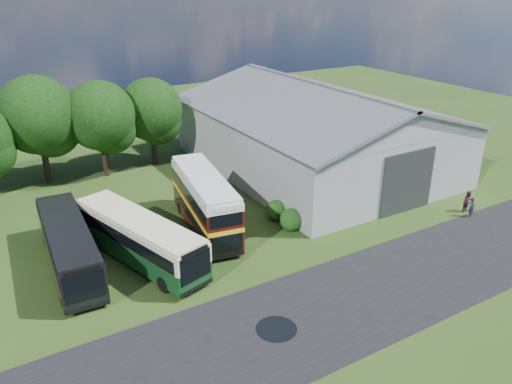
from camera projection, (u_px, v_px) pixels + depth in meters
ground at (270, 292)px, 29.32m from camera, size 120.00×120.00×0.00m
asphalt_road at (343, 303)px, 28.36m from camera, size 60.00×8.00×0.02m
puddle at (276, 329)px, 26.24m from camera, size 2.20×2.20×0.01m
storage_shed at (314, 125)px, 47.32m from camera, size 18.80×24.80×8.15m
tree_mid at (37, 115)px, 42.68m from camera, size 6.80×6.80×9.60m
tree_right_a at (100, 116)px, 44.43m from camera, size 6.26×6.26×8.83m
tree_right_b at (151, 110)px, 47.51m from camera, size 5.98×5.98×8.45m
shrub_front at (291, 229)px, 36.68m from camera, size 1.70×1.70×1.70m
shrub_mid at (276, 219)px, 38.26m from camera, size 1.60×1.60×1.60m
bus_green_single at (139, 238)px, 31.99m from camera, size 5.56×11.42×3.07m
bus_maroon_double at (205, 203)px, 35.84m from camera, size 4.08×10.16×4.25m
bus_dark_single at (69, 246)px, 31.18m from camera, size 3.06×10.98×3.00m
visitor_a at (472, 207)px, 38.33m from camera, size 0.68×0.62×1.56m
visitor_b at (468, 202)px, 39.09m from camera, size 0.89×0.73×1.71m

